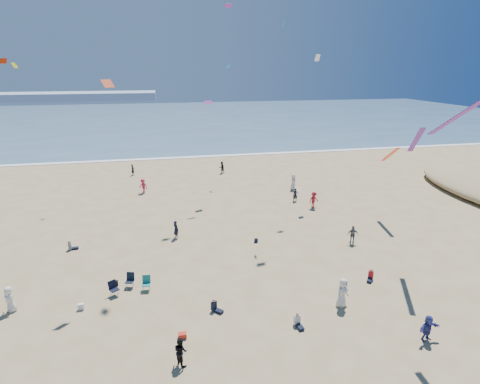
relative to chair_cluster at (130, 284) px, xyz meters
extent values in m
plane|color=tan|center=(5.58, -7.05, -0.50)|extent=(220.00, 220.00, 0.00)
cube|color=#476B84|center=(5.58, 87.95, -0.47)|extent=(220.00, 100.00, 0.06)
cube|color=white|center=(5.58, 37.95, -0.46)|extent=(220.00, 1.20, 0.08)
cube|color=#7A8EA8|center=(-54.42, 162.95, 1.10)|extent=(110.00, 20.00, 3.20)
imported|color=slate|center=(17.74, 3.56, 0.29)|extent=(0.99, 0.62, 1.57)
imported|color=silver|center=(17.74, 18.44, 0.45)|extent=(0.63, 0.95, 1.89)
imported|color=silver|center=(-6.90, -0.73, 0.32)|extent=(0.93, 0.95, 1.65)
imported|color=navy|center=(16.03, -8.06, 0.25)|extent=(1.44, 0.69, 1.50)
imported|color=red|center=(0.11, 20.79, 0.34)|extent=(1.25, 1.13, 1.68)
imported|color=black|center=(-1.58, 28.88, 0.26)|extent=(0.58, 0.66, 1.52)
imported|color=black|center=(10.47, 27.42, 0.33)|extent=(0.99, 0.90, 1.66)
imported|color=black|center=(2.92, -7.11, 0.26)|extent=(0.88, 0.93, 1.52)
imported|color=maroon|center=(17.79, 12.14, 0.36)|extent=(1.24, 0.90, 1.72)
imported|color=black|center=(16.58, 14.40, 0.23)|extent=(0.56, 0.40, 1.45)
imported|color=silver|center=(12.89, -4.33, 0.44)|extent=(1.10, 0.96, 1.89)
imported|color=black|center=(3.33, 7.60, 0.29)|extent=(0.65, 0.69, 1.59)
cube|color=white|center=(-2.82, -1.44, -0.30)|extent=(0.35, 0.20, 0.40)
cube|color=black|center=(-1.03, 0.86, -0.31)|extent=(0.30, 0.22, 0.38)
cube|color=red|center=(3.08, -5.25, -0.35)|extent=(0.45, 0.30, 0.30)
cube|color=black|center=(9.88, 5.36, -0.33)|extent=(0.28, 0.18, 0.34)
cube|color=white|center=(19.21, 16.86, 14.49)|extent=(0.64, 0.42, 0.70)
cube|color=purple|center=(7.54, 16.74, 10.11)|extent=(0.85, 0.55, 0.36)
cube|color=#EC532F|center=(-0.45, 3.27, 12.58)|extent=(0.82, 0.81, 0.49)
cube|color=purple|center=(10.90, 23.30, 20.10)|extent=(0.92, 0.69, 0.36)
cube|color=red|center=(-10.08, 14.22, 14.05)|extent=(0.87, 0.44, 0.43)
cube|color=#2DA45B|center=(13.49, 11.17, 17.10)|extent=(0.38, 0.52, 0.60)
cube|color=#E5FD15|center=(-10.93, 19.60, 13.71)|extent=(0.61, 0.54, 0.49)
cube|color=blue|center=(11.34, 26.21, 13.61)|extent=(0.46, 0.73, 0.33)
cube|color=#5D2490|center=(19.85, 0.20, 8.76)|extent=(0.35, 3.14, 2.21)
cube|color=#FF431A|center=(23.64, 8.57, 5.71)|extent=(0.35, 2.64, 1.87)
cube|color=#682596|center=(16.79, -6.61, 11.31)|extent=(0.35, 3.30, 2.33)
camera|label=1|loc=(2.74, -22.38, 13.56)|focal=28.00mm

